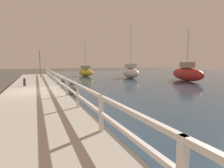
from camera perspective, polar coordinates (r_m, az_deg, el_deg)
ground_plane at (r=12.35m, az=-24.00°, el=-3.21°), size 120.00×120.00×0.00m
dock_walkway at (r=12.33m, az=-24.03°, el=-2.57°), size 3.48×36.00×0.28m
railing at (r=12.32m, az=-16.57°, el=1.39°), size 0.10×32.50×0.94m
boulder_near_dock at (r=17.52m, az=-12.75°, el=0.71°), size 0.58×0.52×0.43m
boulder_mid_strip at (r=11.81m, az=-12.42°, el=-1.92°), size 0.70×0.63×0.53m
boulder_upstream at (r=19.35m, az=-15.73°, el=1.08°), size 0.48×0.43×0.36m
boulder_downstream at (r=17.85m, az=-13.09°, el=0.56°), size 0.37×0.33×0.28m
mooring_bollard at (r=15.01m, az=-26.66°, el=0.58°), size 0.19×0.19×0.61m
dock_lamp at (r=23.57m, az=-22.57°, el=8.40°), size 0.28×0.28×3.48m
sailboat_white at (r=24.22m, az=6.03°, el=3.91°), size 1.46×4.15×7.09m
sailboat_yellow at (r=27.39m, az=-8.61°, el=3.97°), size 2.19×3.82×5.79m
sailboat_red at (r=21.78m, az=23.19°, el=3.20°), size 2.39×5.85×5.74m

